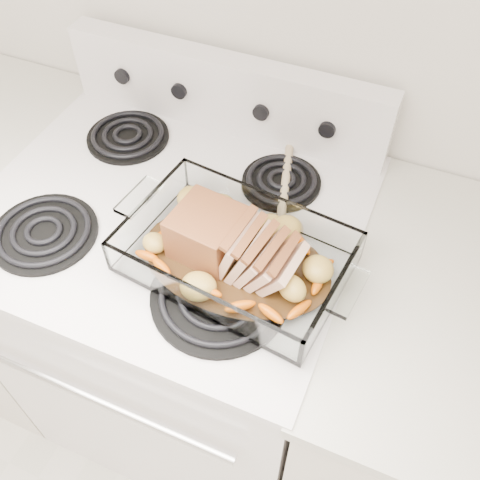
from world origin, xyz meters
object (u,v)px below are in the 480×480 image
at_px(electric_range, 186,322).
at_px(counter_right, 430,418).
at_px(pork_roast, 224,242).
at_px(baking_dish, 236,257).

xyz_separation_m(electric_range, counter_right, (0.66, -0.00, -0.02)).
bearing_deg(electric_range, pork_roast, -27.36).
bearing_deg(baking_dish, pork_roast, -172.96).
bearing_deg(counter_right, baking_dish, -169.93).
xyz_separation_m(electric_range, baking_dish, (0.19, -0.09, 0.48)).
xyz_separation_m(electric_range, pork_roast, (0.17, -0.09, 0.52)).
distance_m(baking_dish, pork_roast, 0.04).
bearing_deg(counter_right, electric_range, 179.90).
xyz_separation_m(counter_right, baking_dish, (-0.48, -0.08, 0.50)).
height_order(counter_right, baking_dish, baking_dish).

